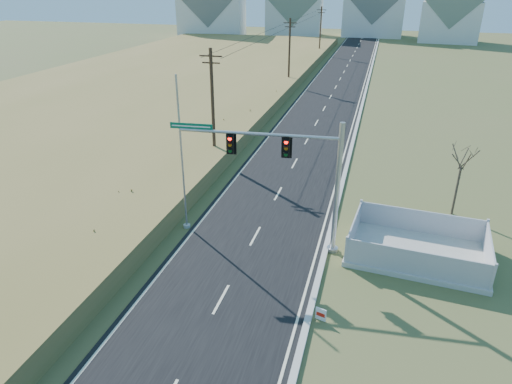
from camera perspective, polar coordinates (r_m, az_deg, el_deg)
name	(u,v)px	position (r m, az deg, el deg)	size (l,w,h in m)	color
ground	(234,276)	(23.46, -2.74, -10.43)	(260.00, 260.00, 0.00)	#525D2D
road	(339,82)	(69.73, 10.30, 13.41)	(8.00, 180.00, 0.06)	black
curb	(368,83)	(69.47, 13.79, 13.11)	(0.30, 180.00, 0.18)	#B2AFA8
reed_marsh	(158,82)	(66.73, -12.14, 13.29)	(38.00, 110.00, 1.30)	olive
utility_pole_near	(213,105)	(36.54, -5.44, 10.79)	(1.80, 0.26, 9.00)	#422D1E
utility_pole_mid	(289,52)	(64.98, 4.19, 17.07)	(1.80, 0.26, 9.00)	#422D1E
utility_pole_far	(320,30)	(94.39, 8.05, 19.37)	(1.80, 0.26, 9.00)	#422D1E
condo_nw	(212,5)	(126.23, -5.54, 22.24)	(17.69, 13.38, 19.05)	silver
condo_nnw	(295,8)	(128.58, 4.87, 21.97)	(14.93, 11.17, 17.03)	silver
condo_n	(374,5)	(130.32, 14.57, 21.66)	(15.27, 10.20, 18.54)	silver
condo_ne	(452,12)	(123.09, 23.28, 20.01)	(14.12, 10.51, 16.52)	silver
traffic_signal_mast	(302,173)	(23.76, 5.73, 2.32)	(9.16, 1.05, 7.31)	#9EA0A5
fence_enclosure	(416,251)	(26.27, 19.42, -6.97)	(7.58, 5.51, 1.65)	#B7B5AD
open_sign	(321,314)	(20.82, 8.11, -14.90)	(0.49, 0.19, 0.61)	white
flagpole	(183,172)	(26.41, -9.13, 2.54)	(0.41, 0.41, 9.13)	#B7B5AD
bare_tree	(463,156)	(30.28, 24.49, 4.09)	(1.84, 1.84, 4.87)	#4C3F33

